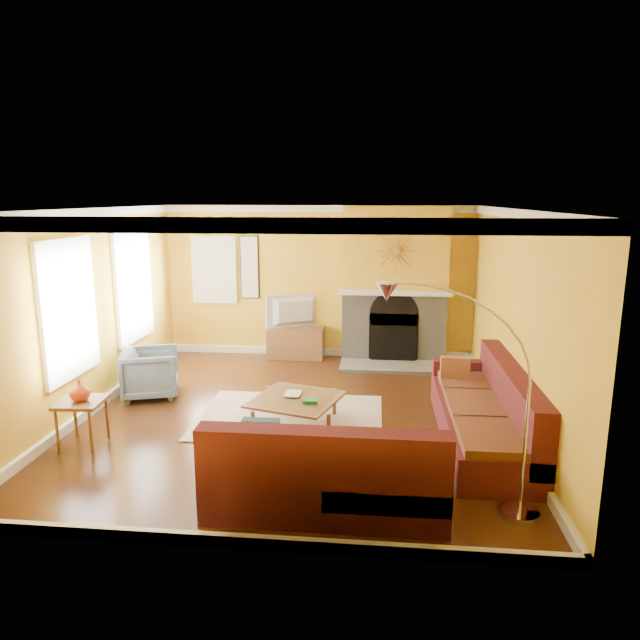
# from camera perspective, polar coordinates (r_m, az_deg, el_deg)

# --- Properties ---
(floor) EXTENTS (5.50, 6.00, 0.02)m
(floor) POSITION_cam_1_polar(r_m,az_deg,el_deg) (7.71, -2.46, -9.51)
(floor) COLOR #502810
(floor) RESTS_ON ground
(ceiling) EXTENTS (5.50, 6.00, 0.02)m
(ceiling) POSITION_cam_1_polar(r_m,az_deg,el_deg) (7.17, -2.66, 11.14)
(ceiling) COLOR white
(ceiling) RESTS_ON ground
(wall_back) EXTENTS (5.50, 0.02, 2.70)m
(wall_back) POSITION_cam_1_polar(r_m,az_deg,el_deg) (10.26, -0.14, 3.85)
(wall_back) COLOR gold
(wall_back) RESTS_ON ground
(wall_front) EXTENTS (5.50, 0.02, 2.70)m
(wall_front) POSITION_cam_1_polar(r_m,az_deg,el_deg) (4.47, -8.15, -7.45)
(wall_front) COLOR gold
(wall_front) RESTS_ON ground
(wall_left) EXTENTS (0.02, 6.00, 2.70)m
(wall_left) POSITION_cam_1_polar(r_m,az_deg,el_deg) (8.18, -22.06, 0.79)
(wall_left) COLOR gold
(wall_left) RESTS_ON ground
(wall_right) EXTENTS (0.02, 6.00, 2.70)m
(wall_right) POSITION_cam_1_polar(r_m,az_deg,el_deg) (7.45, 18.97, -0.03)
(wall_right) COLOR gold
(wall_right) RESTS_ON ground
(baseboard) EXTENTS (5.50, 6.00, 0.12)m
(baseboard) POSITION_cam_1_polar(r_m,az_deg,el_deg) (7.69, -2.46, -9.03)
(baseboard) COLOR white
(baseboard) RESTS_ON floor
(crown_molding) EXTENTS (5.50, 6.00, 0.12)m
(crown_molding) POSITION_cam_1_polar(r_m,az_deg,el_deg) (7.17, -2.65, 10.58)
(crown_molding) COLOR white
(crown_molding) RESTS_ON ceiling
(window_left_near) EXTENTS (0.06, 1.22, 1.72)m
(window_left_near) POSITION_cam_1_polar(r_m,az_deg,el_deg) (9.29, -18.23, 3.29)
(window_left_near) COLOR white
(window_left_near) RESTS_ON wall_left
(window_left_far) EXTENTS (0.06, 1.22, 1.72)m
(window_left_far) POSITION_cam_1_polar(r_m,az_deg,el_deg) (7.62, -23.95, 1.00)
(window_left_far) COLOR white
(window_left_far) RESTS_ON wall_left
(window_back) EXTENTS (0.82, 0.06, 1.22)m
(window_back) POSITION_cam_1_polar(r_m,az_deg,el_deg) (10.55, -10.52, 4.97)
(window_back) COLOR white
(window_back) RESTS_ON wall_back
(wall_art) EXTENTS (0.34, 0.04, 1.14)m
(wall_art) POSITION_cam_1_polar(r_m,az_deg,el_deg) (10.39, -7.06, 5.25)
(wall_art) COLOR white
(wall_art) RESTS_ON wall_back
(fireplace) EXTENTS (1.80, 0.40, 2.70)m
(fireplace) POSITION_cam_1_polar(r_m,az_deg,el_deg) (10.01, 7.47, 3.53)
(fireplace) COLOR gray
(fireplace) RESTS_ON floor
(mantel) EXTENTS (1.92, 0.22, 0.08)m
(mantel) POSITION_cam_1_polar(r_m,az_deg,el_deg) (9.78, 7.49, 2.74)
(mantel) COLOR white
(mantel) RESTS_ON fireplace
(hearth) EXTENTS (1.80, 0.70, 0.06)m
(hearth) POSITION_cam_1_polar(r_m,az_deg,el_deg) (9.76, 7.34, -4.65)
(hearth) COLOR gray
(hearth) RESTS_ON floor
(sunburst) EXTENTS (0.70, 0.04, 0.70)m
(sunburst) POSITION_cam_1_polar(r_m,az_deg,el_deg) (9.70, 7.60, 6.83)
(sunburst) COLOR olive
(sunburst) RESTS_ON fireplace
(rug) EXTENTS (2.40, 1.80, 0.02)m
(rug) POSITION_cam_1_polar(r_m,az_deg,el_deg) (7.62, -3.01, -9.64)
(rug) COLOR beige
(rug) RESTS_ON floor
(sectional_sofa) EXTENTS (3.24, 3.51, 0.90)m
(sectional_sofa) POSITION_cam_1_polar(r_m,az_deg,el_deg) (6.60, 6.21, -9.14)
(sectional_sofa) COLOR #571C1F
(sectional_sofa) RESTS_ON floor
(coffee_table) EXTENTS (1.25, 1.25, 0.40)m
(coffee_table) POSITION_cam_1_polar(r_m,az_deg,el_deg) (7.25, -2.43, -9.21)
(coffee_table) COLOR white
(coffee_table) RESTS_ON floor
(media_console) EXTENTS (1.00, 0.45, 0.55)m
(media_console) POSITION_cam_1_polar(r_m,az_deg,el_deg) (10.27, -2.43, -2.28)
(media_console) COLOR brown
(media_console) RESTS_ON floor
(tv) EXTENTS (0.98, 0.57, 0.59)m
(tv) POSITION_cam_1_polar(r_m,az_deg,el_deg) (10.14, -2.46, 0.84)
(tv) COLOR black
(tv) RESTS_ON media_console
(subwoofer) EXTENTS (0.30, 0.30, 0.30)m
(subwoofer) POSITION_cam_1_polar(r_m,az_deg,el_deg) (10.27, -0.54, -3.00)
(subwoofer) COLOR white
(subwoofer) RESTS_ON floor
(armchair) EXTENTS (0.97, 0.96, 0.71)m
(armchair) POSITION_cam_1_polar(r_m,az_deg,el_deg) (8.62, -16.56, -5.10)
(armchair) COLOR slate
(armchair) RESTS_ON floor
(side_table) EXTENTS (0.53, 0.53, 0.55)m
(side_table) POSITION_cam_1_polar(r_m,az_deg,el_deg) (7.26, -22.65, -9.49)
(side_table) COLOR brown
(side_table) RESTS_ON floor
(vase) EXTENTS (0.30, 0.30, 0.25)m
(vase) POSITION_cam_1_polar(r_m,az_deg,el_deg) (7.13, -22.91, -6.49)
(vase) COLOR red
(vase) RESTS_ON side_table
(book) EXTENTS (0.22, 0.28, 0.03)m
(book) POSITION_cam_1_polar(r_m,az_deg,el_deg) (7.29, -3.51, -7.33)
(book) COLOR white
(book) RESTS_ON coffee_table
(arc_lamp) EXTENTS (1.35, 0.36, 2.12)m
(arc_lamp) POSITION_cam_1_polar(r_m,az_deg,el_deg) (5.23, 13.91, -8.11)
(arc_lamp) COLOR silver
(arc_lamp) RESTS_ON floor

